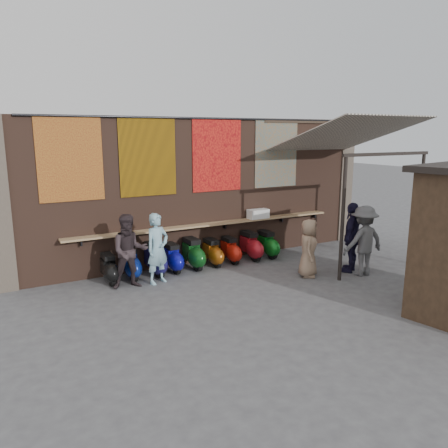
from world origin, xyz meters
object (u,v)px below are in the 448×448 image
(shelf_box, at_px, (258,214))
(diner_left, at_px, (157,249))
(scooter_stool_1, at_px, (130,263))
(scooter_stool_8, at_px, (267,244))
(scooter_stool_5, at_px, (212,253))
(scooter_stool_7, at_px, (251,246))
(scooter_stool_0, at_px, (109,269))
(scooter_stool_4, at_px, (193,254))
(shopper_navy, at_px, (352,237))
(scooter_stool_2, at_px, (155,259))
(diner_right, at_px, (130,251))
(scooter_stool_6, at_px, (230,250))
(shopper_tan, at_px, (308,248))
(scooter_stool_3, at_px, (173,258))
(shopper_grey, at_px, (364,241))

(shelf_box, bearing_deg, diner_left, -165.50)
(scooter_stool_1, distance_m, scooter_stool_8, 4.11)
(scooter_stool_5, relative_size, scooter_stool_7, 0.91)
(shelf_box, height_order, scooter_stool_7, shelf_box)
(scooter_stool_0, xyz_separation_m, scooter_stool_4, (2.28, 0.05, 0.05))
(scooter_stool_8, relative_size, shopper_navy, 0.44)
(scooter_stool_2, bearing_deg, diner_right, -144.38)
(scooter_stool_6, bearing_deg, shopper_tan, -60.44)
(scooter_stool_3, height_order, scooter_stool_5, scooter_stool_3)
(scooter_stool_4, xyz_separation_m, diner_right, (-1.91, -0.62, 0.47))
(scooter_stool_3, bearing_deg, scooter_stool_0, -177.64)
(shopper_navy, xyz_separation_m, shopper_tan, (-1.26, 0.22, -0.18))
(scooter_stool_1, height_order, scooter_stool_4, scooter_stool_4)
(shelf_box, height_order, scooter_stool_5, shelf_box)
(scooter_stool_0, relative_size, scooter_stool_8, 0.93)
(diner_left, height_order, diner_right, diner_right)
(scooter_stool_2, bearing_deg, scooter_stool_1, 176.66)
(scooter_stool_0, bearing_deg, shopper_tan, -23.03)
(scooter_stool_1, bearing_deg, shopper_tan, -26.46)
(shelf_box, relative_size, scooter_stool_2, 0.70)
(scooter_stool_0, height_order, scooter_stool_2, scooter_stool_2)
(scooter_stool_7, relative_size, shopper_navy, 0.46)
(shelf_box, bearing_deg, scooter_stool_0, -175.80)
(scooter_stool_7, distance_m, shopper_tan, 2.07)
(scooter_stool_1, relative_size, scooter_stool_8, 1.03)
(scooter_stool_0, xyz_separation_m, diner_right, (0.37, -0.57, 0.53))
(scooter_stool_0, relative_size, scooter_stool_1, 0.90)
(diner_left, bearing_deg, scooter_stool_3, 24.80)
(shopper_navy, bearing_deg, diner_left, -49.13)
(scooter_stool_4, height_order, scooter_stool_7, scooter_stool_4)
(scooter_stool_8, relative_size, shopper_grey, 0.45)
(shelf_box, height_order, scooter_stool_8, shelf_box)
(scooter_stool_5, bearing_deg, shopper_tan, -49.34)
(shopper_navy, bearing_deg, scooter_stool_1, -53.48)
(scooter_stool_0, relative_size, scooter_stool_5, 0.97)
(shelf_box, xyz_separation_m, scooter_stool_8, (0.13, -0.32, -0.87))
(scooter_stool_0, bearing_deg, shelf_box, 4.20)
(scooter_stool_3, bearing_deg, shopper_tan, -35.01)
(shopper_tan, bearing_deg, scooter_stool_1, 101.91)
(scooter_stool_4, height_order, scooter_stool_8, scooter_stool_4)
(scooter_stool_6, bearing_deg, shopper_navy, -42.78)
(scooter_stool_5, xyz_separation_m, scooter_stool_8, (1.80, -0.03, 0.02))
(scooter_stool_5, bearing_deg, diner_left, -161.32)
(scooter_stool_2, xyz_separation_m, scooter_stool_5, (1.67, 0.02, -0.05))
(shelf_box, height_order, scooter_stool_0, shelf_box)
(scooter_stool_3, distance_m, diner_right, 1.56)
(scooter_stool_2, bearing_deg, shopper_grey, -28.56)
(scooter_stool_8, distance_m, shopper_navy, 2.52)
(scooter_stool_3, bearing_deg, diner_left, -135.30)
(scooter_stool_2, xyz_separation_m, shopper_navy, (4.64, -2.18, 0.50))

